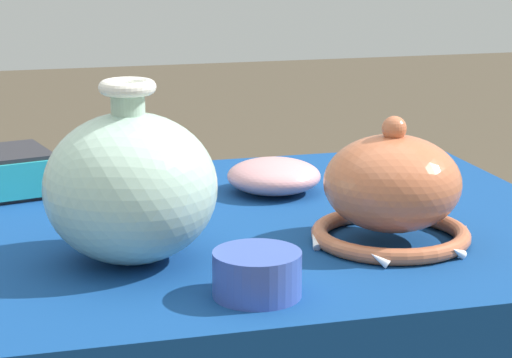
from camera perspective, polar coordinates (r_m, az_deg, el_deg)
name	(u,v)px	position (r m, az deg, el deg)	size (l,w,h in m)	color
display_table	(218,282)	(1.43, -2.20, -5.90)	(1.04, 0.77, 0.75)	brown
vase_tall_bulbous	(131,186)	(1.25, -7.18, -0.42)	(0.22, 0.22, 0.23)	#A8CCB7
vase_dome_bell	(392,193)	(1.34, 7.77, -0.77)	(0.23, 0.21, 0.17)	#BC6642
mosaic_tile_box	(12,172)	(1.62, -13.79, 0.41)	(0.14, 0.16, 0.07)	#232328
bowl_shallow_rose	(274,176)	(1.58, 1.03, 0.17)	(0.15, 0.15, 0.05)	#D19399
pot_squat_cobalt	(257,274)	(1.15, 0.06, -5.44)	(0.10, 0.10, 0.05)	#3851A8
bowl_shallow_porcelain	(120,170)	(1.60, -7.76, 0.52)	(0.16, 0.16, 0.07)	white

